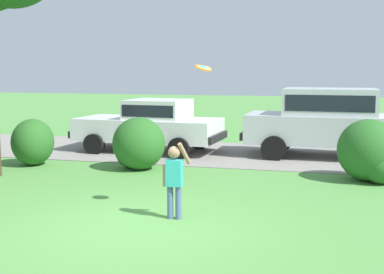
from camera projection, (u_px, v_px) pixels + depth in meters
The scene contains 9 objects.
ground_plane at pixel (134, 227), 8.12m from camera, with size 80.00×80.00×0.00m, color #518E42.
driveway_strip at pixel (226, 154), 15.08m from camera, with size 28.00×4.40×0.02m, color gray.
shrub_near_tree at pixel (33, 142), 13.29m from camera, with size 1.05×1.15×1.19m.
shrub_centre_left at pixel (138, 145), 12.74m from camera, with size 1.29×1.24×1.29m.
shrub_centre at pixel (370, 153), 11.36m from camera, with size 1.34×1.34×1.37m.
parked_sedan at pixel (151, 124), 15.39m from camera, with size 4.49×2.27×1.56m.
parked_suv at pixel (329, 119), 14.36m from camera, with size 4.73×2.17×1.92m.
child_thrower at pixel (174, 176), 8.49m from camera, with size 0.45×0.28×1.29m.
frisbee at pixel (203, 68), 8.46m from camera, with size 0.29×0.28×0.14m.
Camera 1 is at (2.90, -7.37, 2.46)m, focal length 48.67 mm.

